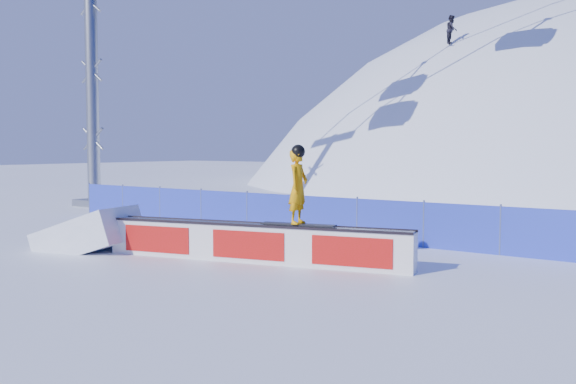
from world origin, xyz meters
The scene contains 5 objects.
ground centered at (0.00, 0.00, 0.00)m, with size 160.00×160.00×0.00m, color white.
safety_fence centered at (0.00, 4.50, 0.60)m, with size 22.05×0.05×1.30m.
rail_box centered at (0.70, 0.25, 0.44)m, with size 7.39×2.30×0.90m.
snow_ramp centered at (-3.84, -0.87, 0.00)m, with size 2.38×1.58×0.89m, color white, non-canonical shape.
snowboarder centered at (1.79, 0.52, 1.78)m, with size 1.74×0.71×1.79m.
Camera 1 is at (9.95, -11.04, 2.63)m, focal length 40.00 mm.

